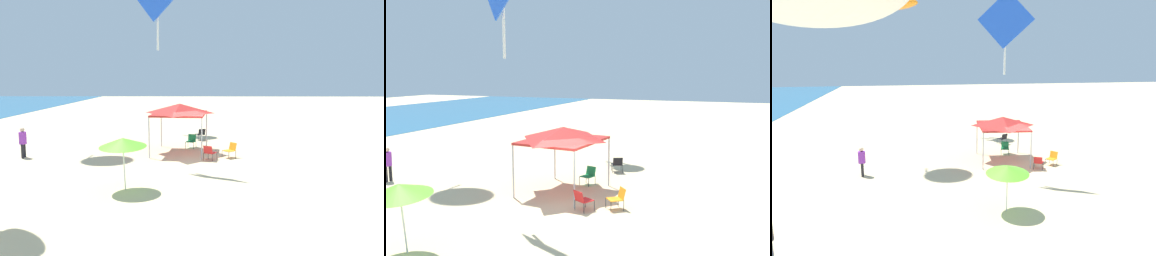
{
  "view_description": "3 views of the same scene",
  "coord_description": "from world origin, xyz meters",
  "views": [
    {
      "loc": [
        -19.55,
        -0.04,
        4.45
      ],
      "look_at": [
        0.35,
        0.24,
        1.64
      ],
      "focal_mm": 34.95,
      "sensor_mm": 36.0,
      "label": 1
    },
    {
      "loc": [
        -13.87,
        -5.81,
        5.18
      ],
      "look_at": [
        1.01,
        -0.01,
        2.95
      ],
      "focal_mm": 37.63,
      "sensor_mm": 36.0,
      "label": 2
    },
    {
      "loc": [
        -19.09,
        6.97,
        6.64
      ],
      "look_at": [
        1.53,
        3.45,
        2.27
      ],
      "focal_mm": 32.85,
      "sensor_mm": 36.0,
      "label": 3
    }
  ],
  "objects": [
    {
      "name": "ground",
      "position": [
        0.0,
        0.0,
        -0.05
      ],
      "size": [
        120.0,
        120.0,
        0.1
      ],
      "primitive_type": "cube",
      "color": "beige"
    },
    {
      "name": "canopy_tent",
      "position": [
        1.77,
        0.96,
        2.53
      ],
      "size": [
        3.75,
        3.24,
        2.86
      ],
      "rotation": [
        0.0,
        0.0,
        -0.1
      ],
      "color": "#B7B7BC",
      "rests_on": "ground"
    },
    {
      "name": "beach_umbrella",
      "position": [
        -5.55,
        2.8,
        1.92
      ],
      "size": [
        1.86,
        1.84,
        2.17
      ],
      "color": "silver",
      "rests_on": "ground"
    },
    {
      "name": "folding_chair_near_cooler",
      "position": [
        5.92,
        -0.3,
        0.47
      ],
      "size": [
        0.78,
        0.73,
        0.82
      ],
      "rotation": [
        0.0,
        0.0,
        1.99
      ],
      "color": "black",
      "rests_on": "ground"
    },
    {
      "name": "folding_chair_right_of_tent",
      "position": [
        -0.28,
        -0.69,
        0.47
      ],
      "size": [
        0.79,
        0.75,
        0.82
      ],
      "rotation": [
        0.0,
        0.0,
        1.07
      ],
      "color": "black",
      "rests_on": "ground"
    },
    {
      "name": "folding_chair_left_of_tent",
      "position": [
        0.42,
        -1.86,
        0.47
      ],
      "size": [
        0.79,
        0.81,
        0.82
      ],
      "rotation": [
        0.0,
        0.0,
        3.82
      ],
      "color": "black",
      "rests_on": "ground"
    },
    {
      "name": "folding_chair_facing_ocean",
      "position": [
        3.26,
        0.32,
        0.47
      ],
      "size": [
        0.74,
        0.67,
        0.82
      ],
      "rotation": [
        0.0,
        0.0,
        4.44
      ],
      "color": "black",
      "rests_on": "ground"
    },
    {
      "name": "person_beachcomber",
      "position": [
        0.26,
        9.42,
        0.98
      ],
      "size": [
        0.44,
        0.4,
        1.67
      ],
      "rotation": [
        0.0,
        0.0,
        3.25
      ],
      "color": "black",
      "rests_on": "ground"
    }
  ]
}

